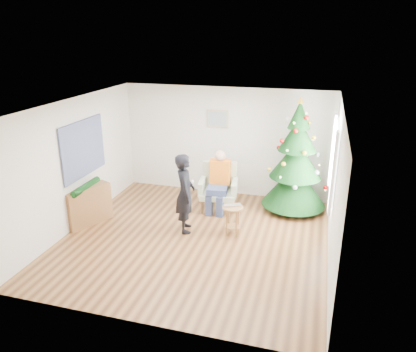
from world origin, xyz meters
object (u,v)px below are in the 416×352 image
(stool, at_px, (233,221))
(console, at_px, (88,206))
(christmas_tree, at_px, (296,161))
(armchair, at_px, (218,193))
(standing_man, at_px, (185,193))

(stool, relative_size, console, 0.60)
(console, bearing_deg, christmas_tree, 49.16)
(christmas_tree, bearing_deg, console, -155.10)
(christmas_tree, xyz_separation_m, stool, (-1.05, -1.55, -0.84))
(console, bearing_deg, stool, 30.45)
(stool, distance_m, armchair, 1.26)
(christmas_tree, height_order, stool, christmas_tree)
(stool, height_order, standing_man, standing_man)
(christmas_tree, relative_size, stool, 4.23)
(standing_man, xyz_separation_m, console, (-2.05, -0.26, -0.40))
(stool, height_order, armchair, armchair)
(standing_man, height_order, console, standing_man)
(christmas_tree, height_order, console, christmas_tree)
(armchair, bearing_deg, console, -157.38)
(standing_man, distance_m, console, 2.10)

